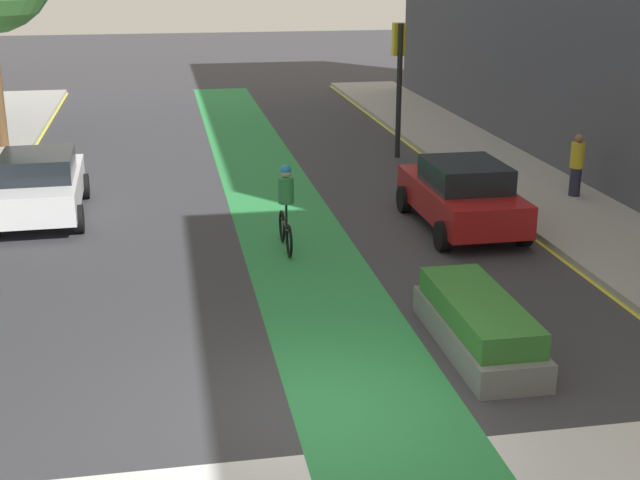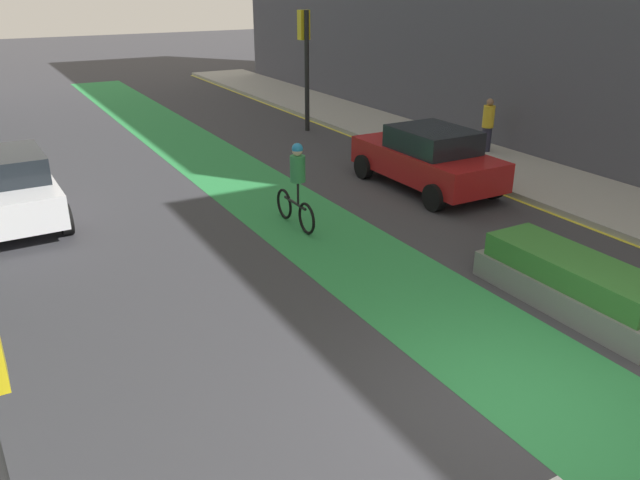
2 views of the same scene
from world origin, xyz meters
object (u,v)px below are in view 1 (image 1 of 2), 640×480
traffic_signal_far_right (399,64)px  car_white_left_far (40,184)px  cyclist_in_lane (286,206)px  pedestrian_sidewalk_right_b (577,165)px  car_red_right_far (462,194)px  median_planter (478,324)px

traffic_signal_far_right → car_white_left_far: bearing=-154.1°
traffic_signal_far_right → car_white_left_far: traffic_signal_far_right is taller
cyclist_in_lane → pedestrian_sidewalk_right_b: (7.65, 2.45, -0.03)m
car_red_right_far → cyclist_in_lane: bearing=-169.1°
pedestrian_sidewalk_right_b → car_red_right_far: bearing=-155.0°
car_white_left_far → traffic_signal_far_right: bearing=25.9°
car_white_left_far → pedestrian_sidewalk_right_b: pedestrian_sidewalk_right_b is taller
median_planter → car_white_left_far: bearing=131.1°
traffic_signal_far_right → car_red_right_far: traffic_signal_far_right is taller
car_red_right_far → median_planter: (-1.83, -6.09, -0.40)m
traffic_signal_far_right → pedestrian_sidewalk_right_b: traffic_signal_far_right is taller
pedestrian_sidewalk_right_b → car_white_left_far: bearing=175.8°
cyclist_in_lane → median_planter: size_ratio=0.55×
traffic_signal_far_right → pedestrian_sidewalk_right_b: size_ratio=2.56×
car_white_left_far → cyclist_in_lane: bearing=-32.6°
car_white_left_far → median_planter: (7.59, -8.70, -0.40)m
traffic_signal_far_right → median_planter: 13.93m
car_white_left_far → car_red_right_far: bearing=-15.5°
car_white_left_far → car_red_right_far: (9.42, -2.61, 0.00)m
traffic_signal_far_right → pedestrian_sidewalk_right_b: (3.05, -5.77, -1.87)m
traffic_signal_far_right → median_planter: (-2.33, -13.52, -2.41)m
traffic_signal_far_right → median_planter: bearing=-99.8°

